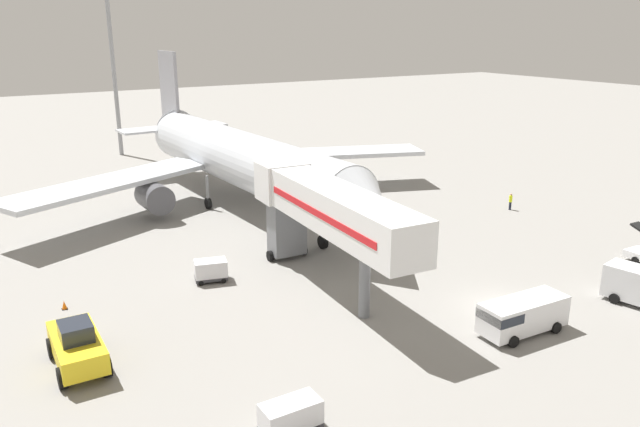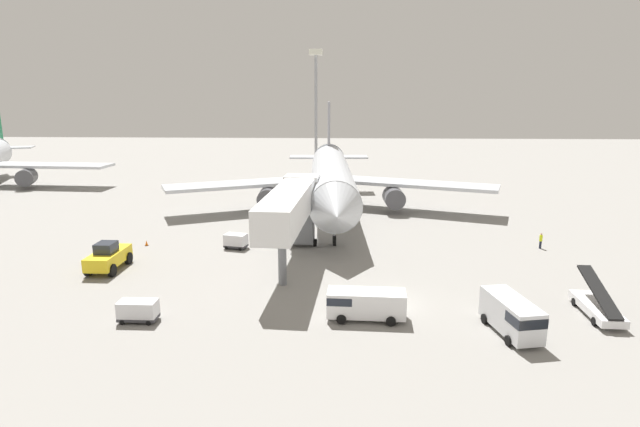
# 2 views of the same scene
# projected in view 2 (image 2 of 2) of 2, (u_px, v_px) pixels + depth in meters

# --- Properties ---
(ground_plane) EXTENTS (300.00, 300.00, 0.00)m
(ground_plane) POSITION_uv_depth(u_px,v_px,m) (385.00, 302.00, 39.11)
(ground_plane) COLOR gray
(airplane_at_gate) EXTENTS (44.50, 44.85, 14.30)m
(airplane_at_gate) POSITION_uv_depth(u_px,v_px,m) (331.00, 178.00, 67.18)
(airplane_at_gate) COLOR silver
(airplane_at_gate) RESTS_ON ground
(jet_bridge) EXTENTS (4.34, 18.23, 7.35)m
(jet_bridge) POSITION_uv_depth(u_px,v_px,m) (292.00, 206.00, 46.79)
(jet_bridge) COLOR silver
(jet_bridge) RESTS_ON ground
(pushback_tug) EXTENTS (2.57, 5.26, 2.61)m
(pushback_tug) POSITION_uv_depth(u_px,v_px,m) (108.00, 257.00, 46.11)
(pushback_tug) COLOR yellow
(pushback_tug) RESTS_ON ground
(belt_loader_truck) EXTENTS (2.06, 5.72, 2.86)m
(belt_loader_truck) POSITION_uv_depth(u_px,v_px,m) (597.00, 306.00, 36.59)
(belt_loader_truck) COLOR white
(belt_loader_truck) RESTS_ON ground
(service_van_outer_right) EXTENTS (5.54, 2.42, 2.06)m
(service_van_outer_right) POSITION_uv_depth(u_px,v_px,m) (364.00, 303.00, 36.00)
(service_van_outer_right) COLOR white
(service_van_outer_right) RESTS_ON ground
(service_van_far_center) EXTENTS (2.92, 5.56, 2.38)m
(service_van_far_center) POSITION_uv_depth(u_px,v_px,m) (512.00, 315.00, 33.63)
(service_van_far_center) COLOR silver
(service_van_far_center) RESTS_ON ground
(baggage_cart_rear_left) EXTENTS (2.48, 1.88, 1.52)m
(baggage_cart_rear_left) POSITION_uv_depth(u_px,v_px,m) (236.00, 241.00, 52.61)
(baggage_cart_rear_left) COLOR #38383D
(baggage_cart_rear_left) RESTS_ON ground
(baggage_cart_outer_left) EXTENTS (2.63, 1.34, 1.51)m
(baggage_cart_outer_left) POSITION_uv_depth(u_px,v_px,m) (138.00, 310.00, 35.67)
(baggage_cart_outer_left) COLOR #38383D
(baggage_cart_outer_left) RESTS_ON ground
(ground_crew_worker_foreground) EXTENTS (0.43, 0.43, 1.64)m
(ground_crew_worker_foreground) POSITION_uv_depth(u_px,v_px,m) (541.00, 240.00, 52.60)
(ground_crew_worker_foreground) COLOR #1E2333
(ground_crew_worker_foreground) RESTS_ON ground
(safety_cone_alpha) EXTENTS (0.36, 0.36, 0.56)m
(safety_cone_alpha) POSITION_uv_depth(u_px,v_px,m) (146.00, 243.00, 53.71)
(safety_cone_alpha) COLOR black
(safety_cone_alpha) RESTS_ON ground
(apron_light_mast) EXTENTS (2.40, 2.40, 23.45)m
(apron_light_mast) POSITION_uv_depth(u_px,v_px,m) (316.00, 88.00, 95.37)
(apron_light_mast) COLOR #93969B
(apron_light_mast) RESTS_ON ground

